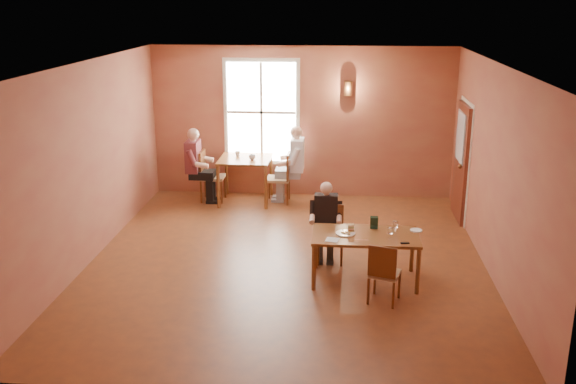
# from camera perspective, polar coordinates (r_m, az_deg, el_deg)

# --- Properties ---
(ground) EXTENTS (6.00, 7.00, 0.01)m
(ground) POSITION_cam_1_polar(r_m,az_deg,el_deg) (9.93, -0.10, -6.14)
(ground) COLOR brown
(ground) RESTS_ON ground
(wall_back) EXTENTS (6.00, 0.04, 3.00)m
(wall_back) POSITION_cam_1_polar(r_m,az_deg,el_deg) (12.85, 1.23, 6.21)
(wall_back) COLOR brown
(wall_back) RESTS_ON ground
(wall_front) EXTENTS (6.00, 0.04, 3.00)m
(wall_front) POSITION_cam_1_polar(r_m,az_deg,el_deg) (6.14, -2.89, -6.03)
(wall_front) COLOR brown
(wall_front) RESTS_ON ground
(wall_left) EXTENTS (0.04, 7.00, 3.00)m
(wall_left) POSITION_cam_1_polar(r_m,az_deg,el_deg) (10.14, -17.26, 2.52)
(wall_left) COLOR brown
(wall_left) RESTS_ON ground
(wall_right) EXTENTS (0.04, 7.00, 3.00)m
(wall_right) POSITION_cam_1_polar(r_m,az_deg,el_deg) (9.67, 17.91, 1.77)
(wall_right) COLOR brown
(wall_right) RESTS_ON ground
(ceiling) EXTENTS (6.00, 7.00, 0.04)m
(ceiling) POSITION_cam_1_polar(r_m,az_deg,el_deg) (9.18, -0.11, 11.35)
(ceiling) COLOR white
(ceiling) RESTS_ON wall_back
(window) EXTENTS (1.36, 0.10, 1.96)m
(window) POSITION_cam_1_polar(r_m,az_deg,el_deg) (12.84, -2.37, 7.10)
(window) COLOR white
(window) RESTS_ON wall_back
(door) EXTENTS (0.12, 1.04, 2.10)m
(door) POSITION_cam_1_polar(r_m,az_deg,el_deg) (11.95, 15.07, 2.59)
(door) COLOR maroon
(door) RESTS_ON ground
(wall_sconce) EXTENTS (0.16, 0.16, 0.28)m
(wall_sconce) POSITION_cam_1_polar(r_m,az_deg,el_deg) (12.62, 5.36, 9.16)
(wall_sconce) COLOR brown
(wall_sconce) RESTS_ON wall_back
(main_table) EXTENTS (1.49, 0.84, 0.70)m
(main_table) POSITION_cam_1_polar(r_m,az_deg,el_deg) (9.21, 6.84, -5.81)
(main_table) COLOR brown
(main_table) RESTS_ON ground
(chair_diner_main) EXTENTS (0.38, 0.38, 0.87)m
(chair_diner_main) POSITION_cam_1_polar(r_m,az_deg,el_deg) (9.78, 3.80, -3.83)
(chair_diner_main) COLOR brown
(chair_diner_main) RESTS_ON ground
(diner_main) EXTENTS (0.47, 0.47, 1.16)m
(diner_main) POSITION_cam_1_polar(r_m,az_deg,el_deg) (9.70, 3.81, -3.07)
(diner_main) COLOR black
(diner_main) RESTS_ON ground
(chair_empty) EXTENTS (0.47, 0.47, 0.84)m
(chair_empty) POSITION_cam_1_polar(r_m,az_deg,el_deg) (8.61, 8.60, -7.05)
(chair_empty) COLOR #5E3313
(chair_empty) RESTS_ON ground
(plate_food) EXTENTS (0.31, 0.31, 0.04)m
(plate_food) POSITION_cam_1_polar(r_m,az_deg,el_deg) (9.07, 5.13, -3.63)
(plate_food) COLOR white
(plate_food) RESTS_ON main_table
(sandwich) EXTENTS (0.10, 0.09, 0.10)m
(sandwich) POSITION_cam_1_polar(r_m,az_deg,el_deg) (9.12, 5.61, -3.29)
(sandwich) COLOR tan
(sandwich) RESTS_ON main_table
(goblet_a) EXTENTS (0.08, 0.08, 0.19)m
(goblet_a) POSITION_cam_1_polar(r_m,az_deg,el_deg) (9.18, 9.53, -3.05)
(goblet_a) COLOR white
(goblet_a) RESTS_ON main_table
(goblet_c) EXTENTS (0.08, 0.08, 0.18)m
(goblet_c) POSITION_cam_1_polar(r_m,az_deg,el_deg) (8.94, 9.06, -3.60)
(goblet_c) COLOR white
(goblet_c) RESTS_ON main_table
(menu_stand) EXTENTS (0.11, 0.06, 0.19)m
(menu_stand) POSITION_cam_1_polar(r_m,az_deg,el_deg) (9.29, 7.66, -2.72)
(menu_stand) COLOR #1F3C27
(menu_stand) RESTS_ON main_table
(knife) EXTENTS (0.20, 0.02, 0.00)m
(knife) POSITION_cam_1_polar(r_m,az_deg,el_deg) (8.88, 6.52, -4.24)
(knife) COLOR silver
(knife) RESTS_ON main_table
(napkin) EXTENTS (0.20, 0.20, 0.01)m
(napkin) POSITION_cam_1_polar(r_m,az_deg,el_deg) (8.84, 3.95, -4.26)
(napkin) COLOR silver
(napkin) RESTS_ON main_table
(side_plate) EXTENTS (0.22, 0.22, 0.01)m
(side_plate) POSITION_cam_1_polar(r_m,az_deg,el_deg) (9.34, 11.32, -3.36)
(side_plate) COLOR silver
(side_plate) RESTS_ON main_table
(sunglasses) EXTENTS (0.12, 0.05, 0.01)m
(sunglasses) POSITION_cam_1_polar(r_m,az_deg,el_deg) (8.84, 10.36, -4.48)
(sunglasses) COLOR black
(sunglasses) RESTS_ON main_table
(second_table) EXTENTS (1.00, 1.00, 0.88)m
(second_table) POSITION_cam_1_polar(r_m,az_deg,el_deg) (12.67, -3.80, 1.09)
(second_table) COLOR brown
(second_table) RESTS_ON ground
(chair_diner_white) EXTENTS (0.44, 0.44, 1.00)m
(chair_diner_white) POSITION_cam_1_polar(r_m,az_deg,el_deg) (12.58, -0.87, 1.28)
(chair_diner_white) COLOR #622F15
(chair_diner_white) RESTS_ON ground
(diner_white) EXTENTS (0.58, 0.58, 1.46)m
(diner_white) POSITION_cam_1_polar(r_m,az_deg,el_deg) (12.52, -0.74, 2.30)
(diner_white) COLOR silver
(diner_white) RESTS_ON ground
(chair_diner_maroon) EXTENTS (0.45, 0.45, 1.01)m
(chair_diner_maroon) POSITION_cam_1_polar(r_m,az_deg,el_deg) (12.77, -6.69, 1.43)
(chair_diner_maroon) COLOR #3E1C0D
(chair_diner_maroon) RESTS_ON ground
(diner_maroon) EXTENTS (0.57, 0.57, 1.43)m
(diner_maroon) POSITION_cam_1_polar(r_m,az_deg,el_deg) (12.72, -6.86, 2.34)
(diner_maroon) COLOR #4D1017
(diner_maroon) RESTS_ON ground
(cup_a) EXTENTS (0.16, 0.16, 0.10)m
(cup_a) POSITION_cam_1_polar(r_m,az_deg,el_deg) (12.41, -3.20, 3.10)
(cup_a) COLOR white
(cup_a) RESTS_ON second_table
(cup_b) EXTENTS (0.12, 0.12, 0.10)m
(cup_b) POSITION_cam_1_polar(r_m,az_deg,el_deg) (12.73, -4.50, 3.41)
(cup_b) COLOR silver
(cup_b) RESTS_ON second_table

